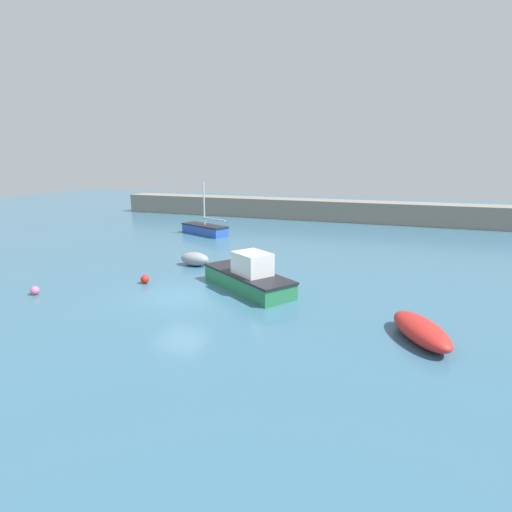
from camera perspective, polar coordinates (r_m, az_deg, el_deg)
name	(u,v)px	position (r m, az deg, el deg)	size (l,w,h in m)	color
ground_plane	(181,298)	(20.89, -10.72, -5.91)	(120.00, 120.00, 0.20)	#38667F
harbor_breakwater	(311,209)	(47.60, 7.83, 6.62)	(48.41, 3.41, 2.28)	gray
fishing_dinghy_green	(195,259)	(26.53, -8.74, -0.41)	(2.06, 1.21, 0.89)	gray
motorboat_grey_hull	(249,277)	(21.31, -1.04, -2.98)	(6.10, 5.05, 2.10)	#287A4C
open_tender_yellow	(421,330)	(16.79, 22.52, -9.78)	(2.89, 3.75, 0.84)	red
sailboat_twin_hulled	(205,229)	(37.59, -7.33, 3.82)	(5.21, 3.33, 4.84)	#2D56B7
mooring_buoy_red	(145,279)	(23.35, -15.60, -3.22)	(0.48, 0.48, 0.48)	red
mooring_buoy_white	(251,255)	(28.04, -0.66, 0.17)	(0.58, 0.58, 0.58)	white
mooring_buoy_pink	(35,290)	(23.61, -29.05, -4.33)	(0.44, 0.44, 0.44)	#EA668C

